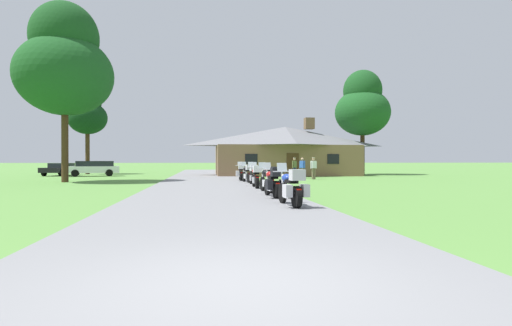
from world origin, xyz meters
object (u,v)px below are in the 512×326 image
(motorcycle_black_third_in_row, at_px, (268,179))
(motorcycle_silver_fifth_in_row, at_px, (253,175))
(tree_right_of_lodge, at_px, (363,106))
(parked_black_sedan_far_left, at_px, (61,169))
(motorcycle_red_farthest_in_row, at_px, (241,173))
(bystander_olive_shirt_near_lodge, at_px, (294,166))
(motorcycle_red_second_in_row, at_px, (273,183))
(motorcycle_red_fourth_in_row, at_px, (256,177))
(parked_white_suv_far_left, at_px, (93,168))
(bystander_blue_shirt_beside_signpost, at_px, (302,167))
(bystander_white_shirt_by_tree, at_px, (314,167))
(tree_left_near, at_px, (65,64))
(tree_left_far, at_px, (87,114))
(motorcycle_black_sixth_in_row, at_px, (247,173))
(motorcycle_blue_nearest_to_camera, at_px, (292,188))

(motorcycle_black_third_in_row, relative_size, motorcycle_silver_fifth_in_row, 1.00)
(tree_right_of_lodge, bearing_deg, parked_black_sedan_far_left, 178.01)
(motorcycle_red_farthest_in_row, bearing_deg, parked_black_sedan_far_left, 142.61)
(motorcycle_red_farthest_in_row, xyz_separation_m, bystander_olive_shirt_near_lodge, (4.96, 5.15, 0.34))
(motorcycle_red_second_in_row, xyz_separation_m, motorcycle_red_fourth_in_row, (0.04, 5.37, 0.01))
(motorcycle_red_fourth_in_row, distance_m, motorcycle_red_farthest_in_row, 7.66)
(parked_white_suv_far_left, bearing_deg, bystander_olive_shirt_near_lodge, -121.96)
(motorcycle_black_third_in_row, relative_size, bystander_blue_shirt_beside_signpost, 1.25)
(bystander_white_shirt_by_tree, relative_size, parked_white_suv_far_left, 0.34)
(motorcycle_red_second_in_row, relative_size, tree_left_near, 0.17)
(bystander_olive_shirt_near_lodge, relative_size, bystander_white_shirt_by_tree, 1.00)
(motorcycle_black_third_in_row, distance_m, motorcycle_silver_fifth_in_row, 5.54)
(motorcycle_red_farthest_in_row, height_order, bystander_white_shirt_by_tree, bystander_white_shirt_by_tree)
(motorcycle_red_second_in_row, height_order, motorcycle_black_third_in_row, same)
(motorcycle_red_fourth_in_row, xyz_separation_m, bystander_olive_shirt_near_lodge, (4.91, 12.81, 0.33))
(bystander_blue_shirt_beside_signpost, xyz_separation_m, parked_white_suv_far_left, (-17.79, 7.58, -0.15))
(motorcycle_red_fourth_in_row, bearing_deg, motorcycle_red_farthest_in_row, 90.70)
(motorcycle_red_farthest_in_row, bearing_deg, motorcycle_silver_fifth_in_row, -86.38)
(motorcycle_red_second_in_row, distance_m, motorcycle_red_fourth_in_row, 5.37)
(motorcycle_black_third_in_row, distance_m, bystander_blue_shirt_beside_signpost, 14.76)
(tree_left_far, bearing_deg, bystander_olive_shirt_near_lodge, -30.93)
(bystander_olive_shirt_near_lodge, relative_size, tree_left_far, 0.18)
(motorcycle_silver_fifth_in_row, relative_size, bystander_white_shirt_by_tree, 1.23)
(motorcycle_red_fourth_in_row, height_order, motorcycle_red_farthest_in_row, same)
(motorcycle_red_fourth_in_row, distance_m, motorcycle_black_sixth_in_row, 5.20)
(motorcycle_blue_nearest_to_camera, distance_m, tree_right_of_lodge, 31.65)
(bystander_blue_shirt_beside_signpost, bearing_deg, motorcycle_silver_fifth_in_row, -69.04)
(motorcycle_red_fourth_in_row, xyz_separation_m, parked_black_sedan_far_left, (-16.15, 20.51, 0.02))
(tree_left_near, bearing_deg, bystander_olive_shirt_near_lodge, 15.99)
(motorcycle_blue_nearest_to_camera, height_order, motorcycle_red_fourth_in_row, same)
(motorcycle_blue_nearest_to_camera, xyz_separation_m, motorcycle_red_farthest_in_row, (-0.05, 16.05, 0.00))
(tree_right_of_lodge, bearing_deg, tree_left_near, -155.66)
(motorcycle_black_sixth_in_row, height_order, bystander_olive_shirt_near_lodge, bystander_olive_shirt_near_lodge)
(motorcycle_blue_nearest_to_camera, height_order, motorcycle_silver_fifth_in_row, same)
(motorcycle_black_sixth_in_row, height_order, tree_right_of_lodge, tree_right_of_lodge)
(bystander_olive_shirt_near_lodge, bearing_deg, motorcycle_black_third_in_row, 29.78)
(motorcycle_black_sixth_in_row, height_order, tree_left_near, tree_left_near)
(motorcycle_black_sixth_in_row, relative_size, tree_right_of_lodge, 0.19)
(parked_white_suv_far_left, bearing_deg, bystander_white_shirt_by_tree, -129.13)
(motorcycle_blue_nearest_to_camera, bearing_deg, motorcycle_black_sixth_in_row, 84.23)
(bystander_olive_shirt_near_lodge, bearing_deg, tree_left_far, -74.30)
(tree_left_far, relative_size, parked_black_sedan_far_left, 2.02)
(motorcycle_silver_fifth_in_row, height_order, bystander_blue_shirt_beside_signpost, bystander_blue_shirt_beside_signpost)
(motorcycle_blue_nearest_to_camera, relative_size, bystander_blue_shirt_beside_signpost, 1.25)
(bystander_olive_shirt_near_lodge, xyz_separation_m, bystander_blue_shirt_beside_signpost, (0.21, -1.88, -0.02))
(bystander_white_shirt_by_tree, bearing_deg, motorcycle_black_sixth_in_row, -158.47)
(motorcycle_red_fourth_in_row, distance_m, tree_left_far, 29.35)
(bystander_olive_shirt_near_lodge, relative_size, parked_white_suv_far_left, 0.34)
(motorcycle_black_sixth_in_row, height_order, bystander_blue_shirt_beside_signpost, bystander_blue_shirt_beside_signpost)
(parked_white_suv_far_left, bearing_deg, motorcycle_silver_fifth_in_row, -155.15)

